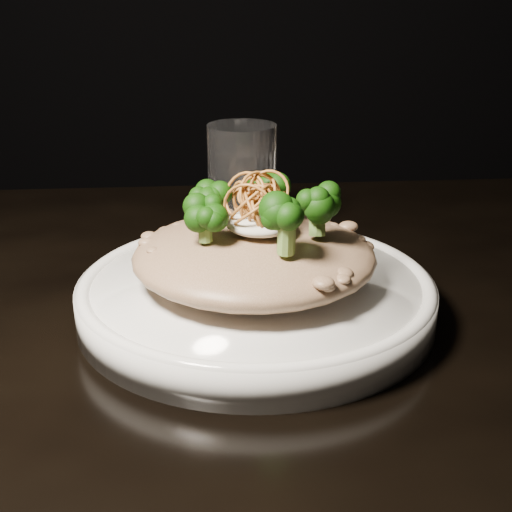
% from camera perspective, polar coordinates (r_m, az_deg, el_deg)
% --- Properties ---
extents(table, '(1.10, 0.80, 0.75)m').
position_cam_1_polar(table, '(0.68, 2.91, -10.42)').
color(table, black).
rests_on(table, ground).
extents(plate, '(0.31, 0.31, 0.03)m').
position_cam_1_polar(plate, '(0.62, 0.00, -3.37)').
color(plate, white).
rests_on(plate, table).
extents(risotto, '(0.21, 0.21, 0.05)m').
position_cam_1_polar(risotto, '(0.61, -0.14, 0.05)').
color(risotto, brown).
rests_on(risotto, plate).
extents(broccoli, '(0.14, 0.14, 0.05)m').
position_cam_1_polar(broccoli, '(0.58, 0.09, 4.13)').
color(broccoli, black).
rests_on(broccoli, risotto).
extents(cheese, '(0.06, 0.06, 0.02)m').
position_cam_1_polar(cheese, '(0.59, 0.37, 2.66)').
color(cheese, silver).
rests_on(cheese, risotto).
extents(shallots, '(0.06, 0.06, 0.04)m').
position_cam_1_polar(shallots, '(0.58, 0.23, 5.39)').
color(shallots, brown).
rests_on(shallots, cheese).
extents(drinking_glass, '(0.10, 0.10, 0.13)m').
position_cam_1_polar(drinking_glass, '(0.77, -1.12, 5.72)').
color(drinking_glass, silver).
rests_on(drinking_glass, table).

